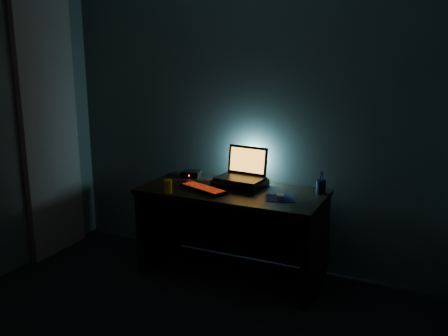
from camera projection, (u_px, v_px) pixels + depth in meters
name	position (u px, v px, depth m)	size (l,w,h in m)	color
room	(103.00, 177.00, 2.52)	(3.50, 4.00, 2.50)	black
desk	(235.00, 218.00, 4.17)	(1.50, 0.70, 0.75)	black
curtain	(50.00, 130.00, 4.49)	(0.06, 0.65, 2.30)	#B0A58D
riser	(240.00, 183.00, 4.16)	(0.40, 0.30, 0.06)	black
laptop	(243.00, 171.00, 4.18)	(0.40, 0.32, 0.26)	black
keyboard	(203.00, 189.00, 4.05)	(0.45, 0.29, 0.03)	black
mousepad	(280.00, 198.00, 3.83)	(0.22, 0.20, 0.00)	#0B1A51
mouse	(280.00, 196.00, 3.83)	(0.05, 0.09, 0.03)	gray
pen_cup	(321.00, 187.00, 3.95)	(0.08, 0.08, 0.11)	black
juice_glass	(168.00, 187.00, 3.96)	(0.06, 0.06, 0.11)	#DFA30B
router	(191.00, 174.00, 4.46)	(0.18, 0.16, 0.05)	black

